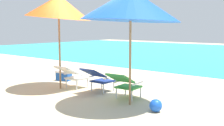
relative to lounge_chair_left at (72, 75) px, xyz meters
The scene contains 8 objects.
ground_plane 4.52m from the lounge_chair_left, 77.92° to the left, with size 40.00×40.00×0.00m, color #CCB78E.
lounge_chair_left is the anchor object (origin of this frame).
lounge_chair_center 0.88m from the lounge_chair_left, ahead, with size 0.56×0.88×0.68m.
lounge_chair_right 1.87m from the lounge_chair_left, ahead, with size 0.61×0.92×0.68m.
beach_umbrella_left 1.92m from the lounge_chair_left, 146.56° to the right, with size 2.31×2.28×2.68m.
beach_umbrella_right 2.88m from the lounge_chair_left, ahead, with size 3.06×3.07×2.59m.
beach_ball 3.00m from the lounge_chair_left, ahead, with size 0.27×0.27×0.27m, color blue.
cooler_box 1.35m from the lounge_chair_left, 148.90° to the left, with size 0.54×0.44×0.32m.
Camera 1 is at (4.92, -5.78, 1.75)m, focal length 45.53 mm.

